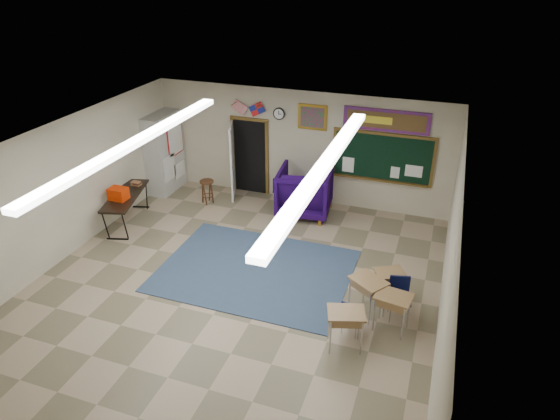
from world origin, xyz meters
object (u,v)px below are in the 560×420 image
(wooden_stool, at_px, (207,192))
(folding_table, at_px, (127,208))
(wingback_armchair, at_px, (305,191))
(student_desk_front_right, at_px, (389,284))
(student_desk_front_left, at_px, (367,295))

(wooden_stool, bearing_deg, folding_table, -129.34)
(wingback_armchair, distance_m, student_desk_front_right, 3.99)
(folding_table, relative_size, wooden_stool, 3.04)
(folding_table, bearing_deg, student_desk_front_right, -24.36)
(wooden_stool, bearing_deg, student_desk_front_right, -27.05)
(student_desk_front_left, relative_size, folding_table, 0.40)
(folding_table, distance_m, wooden_stool, 2.17)
(student_desk_front_left, xyz_separation_m, wooden_stool, (-4.92, 3.22, -0.09))
(wingback_armchair, height_order, student_desk_front_left, wingback_armchair)
(wingback_armchair, xyz_separation_m, wooden_stool, (-2.64, -0.33, -0.28))
(folding_table, bearing_deg, student_desk_front_left, -29.53)
(wingback_armchair, xyz_separation_m, student_desk_front_right, (2.61, -3.01, -0.25))
(wingback_armchair, relative_size, wooden_stool, 2.07)
(student_desk_front_right, bearing_deg, folding_table, 142.22)
(wingback_armchair, relative_size, folding_table, 0.68)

